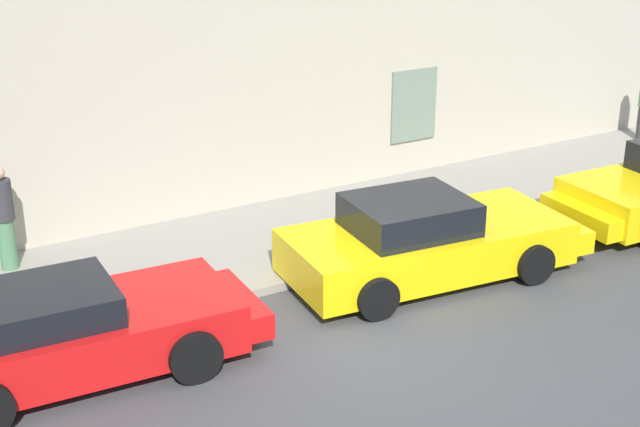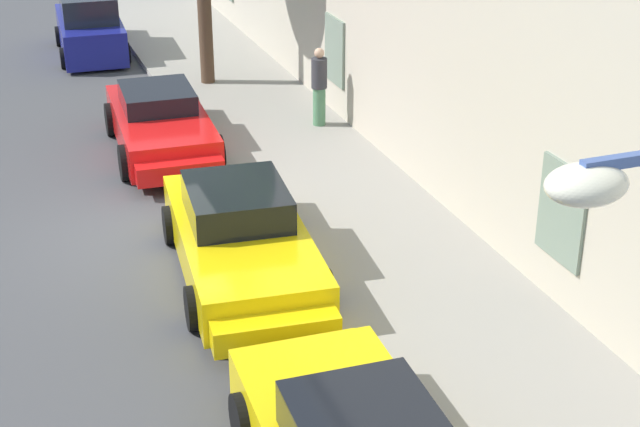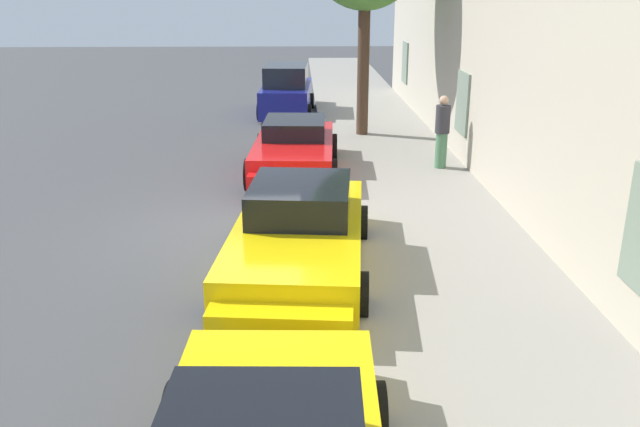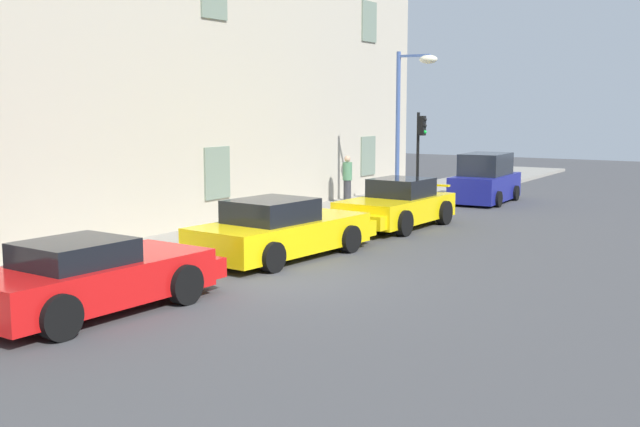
% 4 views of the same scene
% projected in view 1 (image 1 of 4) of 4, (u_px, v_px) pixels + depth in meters
% --- Properties ---
extents(ground_plane, '(80.00, 80.00, 0.00)m').
position_uv_depth(ground_plane, '(368.00, 335.00, 13.20)').
color(ground_plane, '#444447').
extents(sidewalk, '(60.00, 3.41, 0.14)m').
position_uv_depth(sidewalk, '(255.00, 245.00, 16.05)').
color(sidewalk, gray).
rests_on(sidewalk, ground).
extents(sportscar_red_lead, '(4.72, 2.23, 1.30)m').
position_uv_depth(sportscar_red_lead, '(86.00, 330.00, 12.11)').
color(sportscar_red_lead, red).
rests_on(sportscar_red_lead, ground).
extents(sportscar_yellow_flank, '(5.17, 2.50, 1.39)m').
position_uv_depth(sportscar_yellow_flank, '(435.00, 240.00, 14.92)').
color(sportscar_yellow_flank, yellow).
rests_on(sportscar_yellow_flank, ground).
extents(pedestrian_strolling, '(0.49, 0.49, 1.74)m').
position_uv_depth(pedestrian_strolling, '(4.00, 217.00, 14.70)').
color(pedestrian_strolling, '#4C7F59').
rests_on(pedestrian_strolling, sidewalk).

